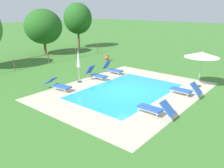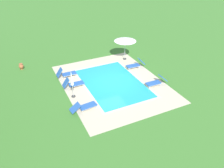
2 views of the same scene
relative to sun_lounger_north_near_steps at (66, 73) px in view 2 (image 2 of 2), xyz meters
name	(u,v)px [view 2 (image 2 of 2)]	position (x,y,z in m)	size (l,w,h in m)	color
ground_plane	(112,83)	(-2.76, -3.39, -0.40)	(160.00, 160.00, 0.00)	#3D752D
pool_deck_paving	(112,83)	(-2.76, -3.39, -0.40)	(10.86, 8.38, 0.01)	beige
swimming_pool_water	(112,83)	(-2.76, -3.39, -0.39)	(7.18, 4.71, 0.01)	#23A8C1
pool_coping_rim	(112,83)	(-2.76, -3.39, -0.39)	(7.66, 5.19, 0.01)	beige
sun_lounger_north_near_steps	(66,73)	(0.00, 0.00, 0.00)	(0.63, 1.83, 1.02)	#2856A8
sun_lounger_north_mid	(156,82)	(-4.80, -6.62, -0.02)	(0.64, 1.96, 0.90)	#2856A8
sun_lounger_north_far	(84,106)	(-5.43, 0.19, -0.04)	(0.80, 2.09, 0.78)	#2856A8
sun_lounger_north_end	(135,64)	(-1.17, -6.69, -0.01)	(0.70, 1.93, 0.95)	#2856A8
sun_lounger_south_near_corner	(73,84)	(-2.01, -0.04, 0.00)	(0.60, 1.83, 1.01)	#2856A8
patio_umbrella_open_foreground	(125,40)	(1.11, -6.72, 1.82)	(2.29, 2.29, 2.45)	#383838
patio_umbrella_closed_row_west	(72,80)	(-3.37, 0.40, 1.22)	(0.32, 0.32, 2.44)	#383838
terracotta_urn_near_fence	(21,66)	(3.48, 3.58, -0.07)	(0.45, 0.45, 0.61)	#A85B38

